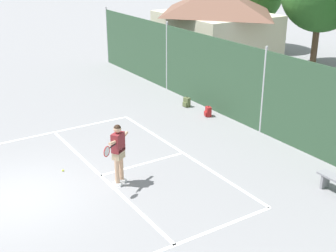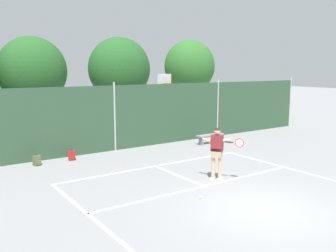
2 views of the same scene
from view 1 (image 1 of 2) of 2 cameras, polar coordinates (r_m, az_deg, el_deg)
name	(u,v)px [view 1 (image 1 of 2)]	position (r m, az deg, el deg)	size (l,w,h in m)	color
ground_plane	(18,198)	(13.43, -18.13, -8.54)	(120.00, 120.00, 0.00)	gray
court_markings	(41,192)	(13.56, -15.49, -7.90)	(8.30, 11.10, 0.01)	white
chainlink_fence	(263,92)	(16.96, 11.78, 4.13)	(26.09, 0.09, 3.23)	#2D4C33
clubhouse_building	(216,25)	(26.38, 5.98, 12.34)	(6.37, 5.42, 4.46)	beige
tennis_player	(118,149)	(13.06, -6.23, -2.90)	(0.91, 1.18, 1.85)	silver
tennis_ball	(63,170)	(14.54, -12.96, -5.41)	(0.07, 0.07, 0.07)	#CCE033
backpack_olive	(187,102)	(19.75, 2.33, 2.96)	(0.31, 0.28, 0.46)	#566038
backpack_red	(208,112)	(18.67, 5.01, 1.78)	(0.32, 0.30, 0.46)	maroon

